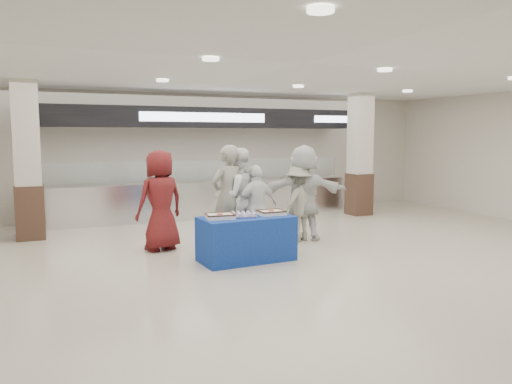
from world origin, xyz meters
name	(u,v)px	position (x,y,z in m)	size (l,w,h in m)	color
ground	(302,268)	(0.00, 0.00, 0.00)	(14.00, 14.00, 0.00)	beige
serving_line	(201,173)	(0.00, 5.40, 1.16)	(8.70, 0.85, 2.80)	silver
column_left	(28,164)	(-4.00, 4.20, 1.53)	(0.55, 0.55, 3.20)	#382319
column_right	(360,157)	(4.00, 4.20, 1.53)	(0.55, 0.55, 3.20)	#382319
display_table	(246,239)	(-0.64, 0.81, 0.38)	(1.55, 0.78, 0.75)	#153995
sheet_cake_left	(220,216)	(-1.10, 0.80, 0.80)	(0.49, 0.41, 0.10)	white
sheet_cake_right	(271,212)	(-0.17, 0.82, 0.80)	(0.43, 0.34, 0.09)	white
cupcake_tray	(244,214)	(-0.66, 0.85, 0.78)	(0.50, 0.42, 0.07)	#ADADB2
civilian_maroon	(160,200)	(-1.78, 2.17, 0.92)	(0.90, 0.59, 1.85)	maroon
soldier_a	(227,197)	(-0.58, 1.88, 0.97)	(0.70, 0.46, 1.93)	gray
chef_tall	(237,197)	(-0.33, 2.00, 0.93)	(0.91, 0.71, 1.87)	white
chef_short	(257,206)	(-0.07, 1.68, 0.78)	(0.91, 0.38, 1.56)	white
soldier_b	(299,203)	(0.94, 1.87, 0.76)	(0.99, 0.57, 1.53)	gray
civilian_white	(303,193)	(1.06, 1.91, 0.96)	(1.78, 0.57, 1.92)	silver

